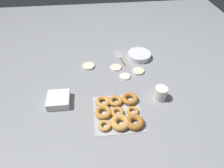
% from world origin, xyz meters
% --- Properties ---
extents(ground_plane, '(3.00, 3.00, 0.00)m').
position_xyz_m(ground_plane, '(0.00, 0.00, 0.00)').
color(ground_plane, gray).
extents(pancake_0, '(0.10, 0.10, 0.02)m').
position_xyz_m(pancake_0, '(-0.15, 0.16, 0.01)').
color(pancake_0, silver).
rests_on(pancake_0, ground_plane).
extents(pancake_1, '(0.08, 0.08, 0.01)m').
position_xyz_m(pancake_1, '(0.12, -0.00, 0.01)').
color(pancake_1, silver).
rests_on(pancake_1, ground_plane).
extents(pancake_2, '(0.09, 0.09, 0.01)m').
position_xyz_m(pancake_2, '(0.07, 0.12, 0.01)').
color(pancake_2, beige).
rests_on(pancake_2, ground_plane).
extents(pancake_3, '(0.09, 0.09, 0.02)m').
position_xyz_m(pancake_3, '(0.24, 0.05, 0.01)').
color(pancake_3, beige).
rests_on(pancake_3, ground_plane).
extents(donut_tray, '(0.30, 0.32, 0.04)m').
position_xyz_m(donut_tray, '(0.03, -0.35, 0.02)').
color(donut_tray, '#ADAFB5').
rests_on(donut_tray, ground_plane).
extents(batter_bowl, '(0.20, 0.20, 0.05)m').
position_xyz_m(batter_bowl, '(0.29, 0.24, 0.02)').
color(batter_bowl, white).
rests_on(batter_bowl, ground_plane).
extents(container_stack, '(0.15, 0.15, 0.05)m').
position_xyz_m(container_stack, '(-0.36, -0.21, 0.03)').
color(container_stack, white).
rests_on(container_stack, ground_plane).
extents(paper_cup, '(0.08, 0.08, 0.09)m').
position_xyz_m(paper_cup, '(0.33, -0.25, 0.05)').
color(paper_cup, white).
rests_on(paper_cup, ground_plane).
extents(spatula, '(0.08, 0.23, 0.01)m').
position_xyz_m(spatula, '(0.12, 0.28, 0.00)').
color(spatula, brown).
rests_on(spatula, ground_plane).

